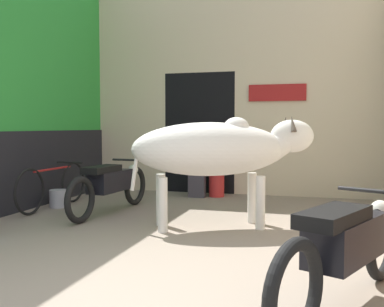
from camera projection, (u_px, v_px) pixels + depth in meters
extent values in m
cube|color=green|center=(1.00, 65.00, 6.02)|extent=(0.18, 5.30, 4.04)
cube|color=black|center=(10.00, 173.00, 6.08)|extent=(0.03, 5.30, 1.13)
cube|color=beige|center=(233.00, 18.00, 7.86)|extent=(5.11, 0.18, 1.88)
cube|color=beige|center=(134.00, 133.00, 8.50)|extent=(1.31, 0.18, 2.16)
cube|color=beige|center=(308.00, 133.00, 7.63)|extent=(2.51, 0.18, 2.16)
cube|color=black|center=(205.00, 133.00, 8.49)|extent=(1.29, 0.90, 2.16)
cube|color=maroon|center=(277.00, 93.00, 7.62)|extent=(0.97, 0.03, 0.28)
ellipsoid|color=silver|center=(210.00, 149.00, 5.28)|extent=(1.95, 1.34, 0.63)
ellipsoid|color=silver|center=(236.00, 127.00, 5.31)|extent=(0.38, 0.36, 0.23)
cylinder|color=silver|center=(279.00, 144.00, 5.39)|extent=(0.50, 0.44, 0.42)
ellipsoid|color=silver|center=(292.00, 136.00, 5.40)|extent=(0.62, 0.52, 0.39)
cylinder|color=silver|center=(135.00, 167.00, 5.18)|extent=(0.13, 0.09, 0.56)
cylinder|color=silver|center=(252.00, 198.00, 5.57)|extent=(0.11, 0.11, 0.62)
cylinder|color=silver|center=(260.00, 203.00, 5.21)|extent=(0.11, 0.11, 0.62)
cylinder|color=silver|center=(161.00, 200.00, 5.42)|extent=(0.11, 0.11, 0.62)
cylinder|color=silver|center=(163.00, 205.00, 5.06)|extent=(0.11, 0.11, 0.62)
cone|color=#473D33|center=(285.00, 124.00, 5.52)|extent=(0.12, 0.16, 0.21)
cone|color=#473D33|center=(293.00, 124.00, 5.25)|extent=(0.12, 0.16, 0.21)
torus|color=black|center=(295.00, 293.00, 2.41)|extent=(0.33, 0.58, 0.61)
torus|color=black|center=(382.00, 241.00, 3.49)|extent=(0.33, 0.58, 0.61)
cube|color=black|center=(347.00, 239.00, 2.94)|extent=(0.58, 0.83, 0.28)
cube|color=black|center=(334.00, 217.00, 2.77)|extent=(0.50, 0.68, 0.09)
cylinder|color=black|center=(376.00, 191.00, 3.35)|extent=(0.54, 0.27, 0.03)
sphere|color=silver|center=(380.00, 210.00, 3.43)|extent=(0.15, 0.15, 0.15)
torus|color=black|center=(80.00, 200.00, 5.52)|extent=(0.13, 0.59, 0.59)
torus|color=black|center=(135.00, 186.00, 6.83)|extent=(0.13, 0.59, 0.59)
cube|color=black|center=(110.00, 181.00, 6.17)|extent=(0.35, 0.80, 0.28)
cube|color=black|center=(102.00, 169.00, 5.96)|extent=(0.32, 0.64, 0.09)
cylinder|color=black|center=(130.00, 160.00, 6.66)|extent=(0.58, 0.08, 0.03)
sphere|color=silver|center=(133.00, 170.00, 6.77)|extent=(0.15, 0.15, 0.15)
torus|color=black|center=(30.00, 192.00, 6.04)|extent=(0.05, 0.64, 0.64)
torus|color=black|center=(73.00, 182.00, 7.08)|extent=(0.05, 0.64, 0.64)
cylinder|color=red|center=(53.00, 169.00, 6.54)|extent=(0.05, 0.89, 0.03)
cylinder|color=black|center=(70.00, 162.00, 6.96)|extent=(0.44, 0.04, 0.03)
cube|color=#3D3842|center=(197.00, 184.00, 7.56)|extent=(0.28, 0.14, 0.44)
cube|color=#3D3842|center=(198.00, 168.00, 7.63)|extent=(0.28, 0.32, 0.11)
cube|color=#386B42|center=(199.00, 154.00, 7.69)|extent=(0.40, 0.20, 0.46)
sphere|color=tan|center=(199.00, 135.00, 7.67)|extent=(0.20, 0.20, 0.20)
cylinder|color=red|center=(217.00, 185.00, 7.65)|extent=(0.26, 0.26, 0.40)
cylinder|color=red|center=(217.00, 172.00, 7.64)|extent=(0.37, 0.37, 0.04)
cylinder|color=#A8A8B2|center=(58.00, 199.00, 6.64)|extent=(0.26, 0.26, 0.26)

